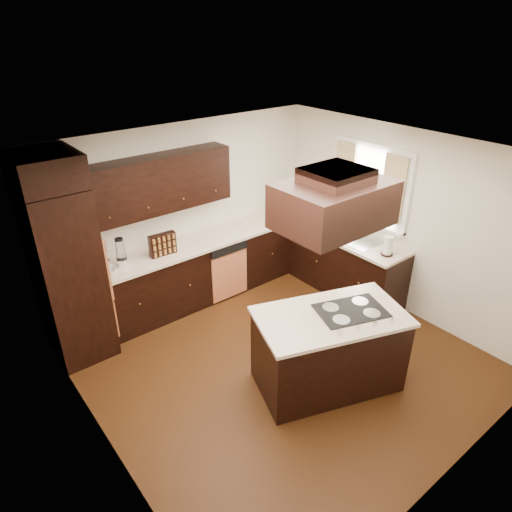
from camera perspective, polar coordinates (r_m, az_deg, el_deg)
name	(u,v)px	position (r m, az deg, el deg)	size (l,w,h in m)	color
floor	(280,361)	(5.68, 3.07, -12.95)	(4.20, 4.20, 0.02)	#4F2A10
ceiling	(287,156)	(4.47, 3.89, 12.35)	(4.20, 4.20, 0.02)	white
wall_back	(183,213)	(6.51, -9.06, 5.36)	(4.20, 0.02, 2.50)	silver
wall_front	(467,377)	(3.95, 24.85, -13.55)	(4.20, 0.02, 2.50)	silver
wall_left	(93,349)	(4.09, -19.68, -10.89)	(0.02, 4.20, 2.50)	silver
wall_right	(401,222)	(6.43, 17.65, 4.05)	(0.02, 4.20, 2.50)	silver
oven_column	(69,275)	(5.66, -22.39, -2.26)	(0.65, 0.75, 2.12)	black
wall_oven_face	(97,262)	(5.71, -19.22, -0.68)	(0.05, 0.62, 0.78)	#D97A4D
base_cabinets_back	(201,271)	(6.64, -6.93, -1.82)	(2.93, 0.60, 0.88)	black
base_cabinets_right	(331,258)	(7.03, 9.33, -0.21)	(0.60, 2.40, 0.88)	black
countertop_back	(199,242)	(6.41, -7.09, 1.70)	(2.93, 0.63, 0.04)	beige
countertop_right	(332,230)	(6.82, 9.54, 3.17)	(0.63, 2.40, 0.04)	beige
upper_cabinets	(158,184)	(5.98, -12.15, 8.78)	(2.00, 0.34, 0.72)	black
dishwasher_front	(229,275)	(6.58, -3.37, -2.37)	(0.60, 0.05, 0.72)	#D97A4D
window_frame	(370,184)	(6.55, 14.03, 8.75)	(0.06, 1.32, 1.12)	white
window_pane	(371,183)	(6.57, 14.19, 8.80)	(0.00, 1.20, 1.00)	white
curtain_left	(393,189)	(6.26, 16.74, 8.00)	(0.02, 0.34, 0.90)	#F0E6BC
curtain_right	(344,174)	(6.74, 10.95, 10.05)	(0.02, 0.34, 0.90)	#F0E6BC
sink_rim	(352,237)	(6.62, 11.86, 2.39)	(0.52, 0.84, 0.01)	silver
island	(328,351)	(5.17, 9.00, -11.66)	(1.52, 0.83, 0.88)	black
island_top	(331,317)	(4.89, 9.40, -7.49)	(1.57, 0.88, 0.04)	beige
cooktop	(351,311)	(4.98, 11.78, -6.69)	(0.72, 0.48, 0.01)	black
range_hood	(334,204)	(4.28, 9.71, 6.38)	(1.05, 0.72, 0.42)	black
hood_duct	(336,176)	(4.19, 10.01, 9.88)	(0.55, 0.50, 0.13)	black
blender_base	(122,263)	(5.93, -16.38, -0.79)	(0.15, 0.15, 0.10)	silver
blender_pitcher	(120,250)	(5.85, -16.61, 0.76)	(0.13, 0.13, 0.26)	silver
spice_rack	(163,244)	(6.05, -11.60, 1.43)	(0.36, 0.09, 0.30)	black
mixing_bowl	(106,270)	(5.85, -18.19, -1.73)	(0.24, 0.24, 0.06)	white
soap_bottle	(322,221)	(6.82, 8.30, 4.29)	(0.08, 0.08, 0.18)	white
paper_towel	(388,246)	(6.17, 16.15, 1.22)	(0.12, 0.12, 0.26)	white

